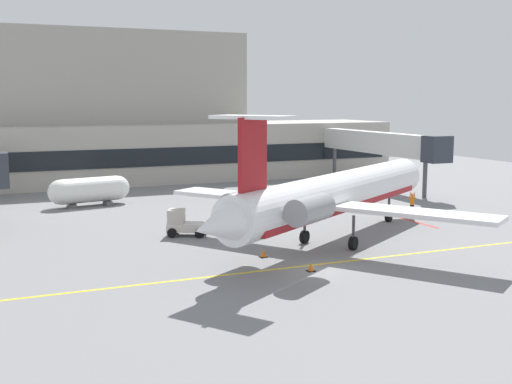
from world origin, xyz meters
The scene contains 10 objects.
ground centered at (0.00, 0.00, -0.05)m, with size 120.00×120.00×0.11m.
terminal_building centered at (2.22, 46.89, 7.01)m, with size 56.74×12.78×18.06m.
jet_bridge_west centered at (23.99, 28.16, 4.98)m, with size 2.40×22.18×6.35m.
regional_jet centered at (4.50, 5.38, 3.48)m, with size 27.20×21.16×9.05m.
baggage_tug centered at (21.94, 25.81, 0.98)m, with size 3.98×2.25×2.15m.
pushback_tractor centered at (-4.00, 12.33, 0.88)m, with size 3.23×2.77×1.94m.
fuel_tank centered at (-8.00, 28.80, 1.49)m, with size 7.69×3.36×2.67m.
marshaller centered at (16.55, 12.66, 1.03)m, with size 0.37×0.81×2.01m.
safety_cone_alpha centered at (-0.23, -0.23, 0.25)m, with size 0.47×0.47×0.55m.
safety_cone_bravo centered at (-1.37, 3.96, 0.25)m, with size 0.47×0.47×0.55m.
Camera 1 is at (-18.00, -32.97, 9.96)m, focal length 46.08 mm.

